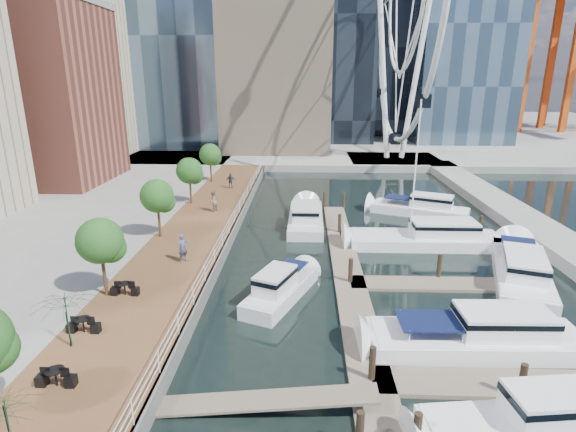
# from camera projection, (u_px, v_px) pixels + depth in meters

# --- Properties ---
(ground) EXTENTS (520.00, 520.00, 0.00)m
(ground) POSITION_uv_depth(u_px,v_px,m) (304.00, 354.00, 21.95)
(ground) COLOR black
(ground) RESTS_ON ground
(boardwalk) EXTENTS (6.00, 60.00, 1.00)m
(boardwalk) POSITION_uv_depth(u_px,v_px,m) (194.00, 239.00, 36.47)
(boardwalk) COLOR brown
(boardwalk) RESTS_ON ground
(seawall) EXTENTS (0.25, 60.00, 1.00)m
(seawall) POSITION_uv_depth(u_px,v_px,m) (231.00, 239.00, 36.36)
(seawall) COLOR #595954
(seawall) RESTS_ON ground
(land_far) EXTENTS (200.00, 114.00, 1.00)m
(land_far) POSITION_uv_depth(u_px,v_px,m) (305.00, 128.00, 119.29)
(land_far) COLOR gray
(land_far) RESTS_ON ground
(breakwater) EXTENTS (4.00, 60.00, 1.00)m
(breakwater) POSITION_uv_depth(u_px,v_px,m) (528.00, 224.00, 40.19)
(breakwater) COLOR gray
(breakwater) RESTS_ON ground
(pier) EXTENTS (14.00, 12.00, 1.00)m
(pier) POSITION_uv_depth(u_px,v_px,m) (394.00, 161.00, 70.99)
(pier) COLOR gray
(pier) RESTS_ON ground
(railing) EXTENTS (0.10, 60.00, 1.05)m
(railing) POSITION_uv_depth(u_px,v_px,m) (229.00, 227.00, 36.06)
(railing) COLOR white
(railing) RESTS_ON boardwalk
(floating_docks) EXTENTS (16.00, 34.00, 2.60)m
(floating_docks) POSITION_uv_depth(u_px,v_px,m) (419.00, 266.00, 31.05)
(floating_docks) COLOR #6D6051
(floating_docks) RESTS_ON ground
(street_trees) EXTENTS (2.60, 42.60, 4.60)m
(street_trees) POSITION_uv_depth(u_px,v_px,m) (157.00, 196.00, 34.49)
(street_trees) COLOR #3F2B1C
(street_trees) RESTS_ON ground
(cafe_tables) EXTENTS (2.50, 13.70, 0.74)m
(cafe_tables) POSITION_uv_depth(u_px,v_px,m) (71.00, 349.00, 20.02)
(cafe_tables) COLOR black
(cafe_tables) RESTS_ON ground
(yacht_foreground) EXTENTS (11.59, 3.37, 2.15)m
(yacht_foreground) POSITION_uv_depth(u_px,v_px,m) (474.00, 349.00, 22.41)
(yacht_foreground) COLOR white
(yacht_foreground) RESTS_ON ground
(pedestrian_near) EXTENTS (0.83, 0.85, 1.96)m
(pedestrian_near) POSITION_uv_depth(u_px,v_px,m) (183.00, 248.00, 30.32)
(pedestrian_near) COLOR #45465D
(pedestrian_near) RESTS_ON boardwalk
(pedestrian_mid) EXTENTS (1.12, 1.21, 1.98)m
(pedestrian_mid) POSITION_uv_depth(u_px,v_px,m) (213.00, 201.00, 41.97)
(pedestrian_mid) COLOR gray
(pedestrian_mid) RESTS_ON boardwalk
(pedestrian_far) EXTENTS (1.07, 0.53, 1.77)m
(pedestrian_far) POSITION_uv_depth(u_px,v_px,m) (231.00, 181.00, 50.91)
(pedestrian_far) COLOR #2F323B
(pedestrian_far) RESTS_ON boardwalk
(moored_yachts) EXTENTS (21.99, 34.36, 11.50)m
(moored_yachts) POSITION_uv_depth(u_px,v_px,m) (417.00, 250.00, 35.37)
(moored_yachts) COLOR white
(moored_yachts) RESTS_ON ground
(cafe_seating) EXTENTS (4.39, 10.54, 2.66)m
(cafe_seating) POSITION_uv_depth(u_px,v_px,m) (29.00, 383.00, 16.39)
(cafe_seating) COLOR #113E25
(cafe_seating) RESTS_ON ground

